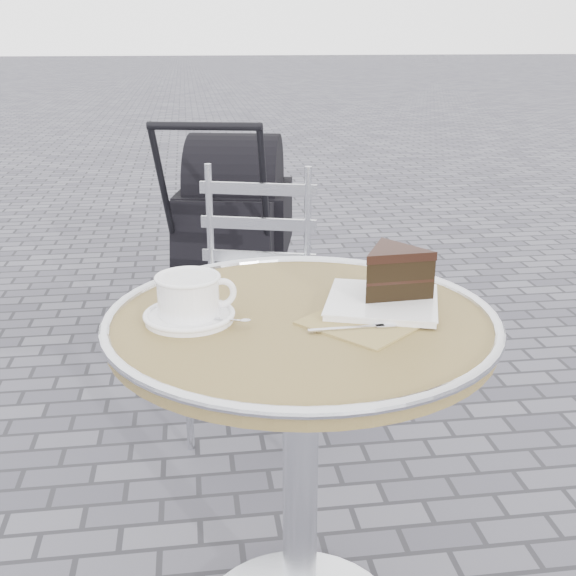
{
  "coord_description": "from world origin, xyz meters",
  "views": [
    {
      "loc": [
        -0.19,
        -1.2,
        1.22
      ],
      "look_at": [
        -0.02,
        0.02,
        0.78
      ],
      "focal_mm": 45.0,
      "sensor_mm": 36.0,
      "label": 1
    }
  ],
  "objects": [
    {
      "name": "baby_stroller",
      "position": [
        -0.02,
        1.76,
        0.42
      ],
      "size": [
        0.59,
        0.97,
        0.94
      ],
      "rotation": [
        0.0,
        0.0,
        -0.21
      ],
      "color": "black",
      "rests_on": "ground"
    },
    {
      "name": "cafe_table",
      "position": [
        0.0,
        0.0,
        0.57
      ],
      "size": [
        0.72,
        0.72,
        0.74
      ],
      "color": "silver",
      "rests_on": "ground"
    },
    {
      "name": "cake_plate_set",
      "position": [
        0.18,
        0.04,
        0.78
      ],
      "size": [
        0.31,
        0.32,
        0.11
      ],
      "rotation": [
        0.0,
        0.0,
        -0.32
      ],
      "color": "#927950",
      "rests_on": "cafe_table"
    },
    {
      "name": "cappuccino_set",
      "position": [
        -0.2,
        0.01,
        0.77
      ],
      "size": [
        0.18,
        0.16,
        0.08
      ],
      "rotation": [
        0.0,
        0.0,
        0.13
      ],
      "color": "white",
      "rests_on": "cafe_table"
    },
    {
      "name": "bistro_chair",
      "position": [
        0.0,
        0.95,
        0.51
      ],
      "size": [
        0.47,
        0.47,
        0.83
      ],
      "rotation": [
        0.0,
        0.0,
        -0.29
      ],
      "color": "silver",
      "rests_on": "ground"
    }
  ]
}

